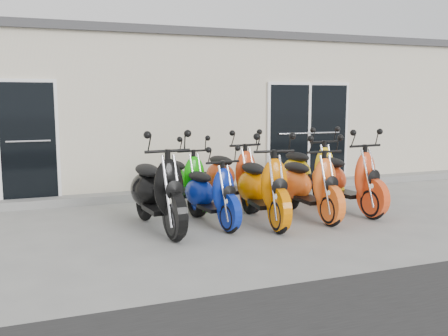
{
  "coord_description": "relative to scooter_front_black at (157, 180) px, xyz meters",
  "views": [
    {
      "loc": [
        -3.08,
        -7.51,
        1.98
      ],
      "look_at": [
        0.0,
        0.6,
        0.75
      ],
      "focal_mm": 40.0,
      "sensor_mm": 36.0,
      "label": 1
    }
  ],
  "objects": [
    {
      "name": "door_left",
      "position": [
        -1.78,
        2.48,
        0.49
      ],
      "size": [
        1.07,
        0.08,
        2.22
      ],
      "primitive_type": "cube",
      "color": "black",
      "rests_on": "front_step"
    },
    {
      "name": "scooter_back_green",
      "position": [
        0.76,
        1.2,
        -0.09
      ],
      "size": [
        0.9,
        1.9,
        1.35
      ],
      "primitive_type": null,
      "rotation": [
        0.0,
        0.0,
        0.13
      ],
      "color": "#10AF07",
      "rests_on": "ground"
    },
    {
      "name": "ground",
      "position": [
        1.42,
        0.31,
        -0.77
      ],
      "size": [
        80.0,
        80.0,
        0.0
      ],
      "primitive_type": "plane",
      "color": "gray",
      "rests_on": "ground"
    },
    {
      "name": "door_right",
      "position": [
        4.02,
        2.48,
        0.49
      ],
      "size": [
        2.02,
        0.08,
        2.22
      ],
      "primitive_type": "cube",
      "color": "black",
      "rests_on": "front_step"
    },
    {
      "name": "scooter_back_yellow",
      "position": [
        3.26,
        1.13,
        -0.04
      ],
      "size": [
        0.88,
        2.02,
        1.45
      ],
      "primitive_type": null,
      "rotation": [
        0.0,
        0.0,
        0.09
      ],
      "color": "yellow",
      "rests_on": "ground"
    },
    {
      "name": "scooter_back_red",
      "position": [
        1.66,
        1.14,
        -0.05
      ],
      "size": [
        1.0,
        2.03,
        1.44
      ],
      "primitive_type": null,
      "rotation": [
        0.0,
        0.0,
        0.15
      ],
      "color": "red",
      "rests_on": "ground"
    },
    {
      "name": "scooter_front_orange_b",
      "position": [
        2.53,
        -0.11,
        -0.06
      ],
      "size": [
        0.73,
        1.92,
        1.41
      ],
      "primitive_type": null,
      "rotation": [
        0.0,
        0.0,
        0.02
      ],
      "color": "orange",
      "rests_on": "ground"
    },
    {
      "name": "front_step",
      "position": [
        1.42,
        2.33,
        -0.69
      ],
      "size": [
        14.0,
        0.4,
        0.15
      ],
      "primitive_type": "cube",
      "color": "gray",
      "rests_on": "ground"
    },
    {
      "name": "scooter_front_orange_a",
      "position": [
        1.65,
        -0.17,
        -0.03
      ],
      "size": [
        0.86,
        2.04,
        1.48
      ],
      "primitive_type": null,
      "rotation": [
        0.0,
        0.0,
        -0.07
      ],
      "color": "#DD6C00",
      "rests_on": "ground"
    },
    {
      "name": "scooter_front_black",
      "position": [
        0.0,
        0.0,
        0.0
      ],
      "size": [
        0.97,
        2.15,
        1.54
      ],
      "primitive_type": null,
      "rotation": [
        0.0,
        0.0,
        0.1
      ],
      "color": "black",
      "rests_on": "ground"
    },
    {
      "name": "building",
      "position": [
        1.42,
        5.51,
        0.83
      ],
      "size": [
        14.0,
        6.0,
        3.2
      ],
      "primitive_type": "cube",
      "color": "beige",
      "rests_on": "ground"
    },
    {
      "name": "roof_cap",
      "position": [
        1.42,
        5.51,
        2.51
      ],
      "size": [
        14.2,
        6.2,
        0.16
      ],
      "primitive_type": "cube",
      "color": "#3F3F42",
      "rests_on": "building"
    },
    {
      "name": "scooter_front_red",
      "position": [
        3.36,
        0.06,
        -0.03
      ],
      "size": [
        0.93,
        2.06,
        1.48
      ],
      "primitive_type": null,
      "rotation": [
        0.0,
        0.0,
        0.1
      ],
      "color": "#E24519",
      "rests_on": "ground"
    },
    {
      "name": "scooter_front_blue",
      "position": [
        0.85,
        0.02,
        -0.13
      ],
      "size": [
        0.87,
        1.81,
        1.28
      ],
      "primitive_type": null,
      "rotation": [
        0.0,
        0.0,
        0.15
      ],
      "color": "navy",
      "rests_on": "ground"
    }
  ]
}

